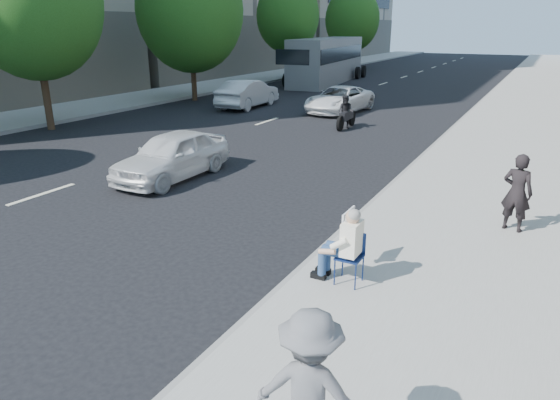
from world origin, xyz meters
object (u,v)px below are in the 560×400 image
Objects in this scene: seated_protester at (344,241)px; motorcycle at (346,114)px; white_sedan_far at (340,99)px; white_sedan_near at (172,155)px; pedestrian_woman at (517,193)px; bus at (327,61)px; jogger at (310,391)px; white_sedan_mid at (248,93)px.

seated_protester is 0.64× the size of motorcycle.
seated_protester is 0.28× the size of white_sedan_far.
motorcycle reaches higher than white_sedan_near.
white_sedan_far is (-6.82, 16.94, -0.23)m from seated_protester.
pedestrian_woman is at bearing 0.27° from white_sedan_near.
bus is at bearing 103.80° from white_sedan_near.
seated_protester is 3.75m from jogger.
jogger is 36.22m from bus.
white_sedan_near is at bearing -84.83° from white_sedan_far.
pedestrian_woman reaches higher than seated_protester.
white_sedan_near is 26.81m from bus.
jogger reaches higher than white_sedan_far.
pedestrian_woman is 16.06m from white_sedan_far.
seated_protester is 0.11× the size of bus.
jogger is at bearing 93.39° from pedestrian_woman.
jogger reaches higher than white_sedan_mid.
white_sedan_mid is at bearing -166.04° from white_sedan_far.
white_sedan_far is (-9.13, 13.20, -0.32)m from pedestrian_woman.
white_sedan_mid is at bearing -91.53° from bus.
white_sedan_near is at bearing -82.95° from bus.
jogger is 7.44m from pedestrian_woman.
motorcycle is at bearing 152.90° from white_sedan_mid.
seated_protester reaches higher than white_sedan_near.
jogger reaches higher than pedestrian_woman.
jogger is 0.42× the size of white_sedan_near.
bus is at bearing -87.85° from white_sedan_mid.
jogger is 0.14× the size of bus.
pedestrian_woman is at bearing 135.90° from white_sedan_mid.
jogger is 17.71m from motorcycle.
white_sedan_near is 0.86× the size of white_sedan_far.
white_sedan_mid is at bearing -28.16° from pedestrian_woman.
white_sedan_mid is at bearing 153.57° from motorcycle.
white_sedan_far is at bearing 90.75° from white_sedan_near.
pedestrian_woman is 0.80× the size of motorcycle.
white_sedan_mid is 13.74m from bus.
white_sedan_far is (-0.10, 13.20, -0.03)m from white_sedan_near.
pedestrian_woman is at bearing -54.07° from motorcycle.
jogger is at bearing -73.68° from bus.
white_sedan_near is at bearing 109.51° from white_sedan_mid.
seated_protester is at bearing 123.39° from white_sedan_mid.
bus is (-6.15, 12.85, 0.99)m from white_sedan_far.
jogger is 0.36× the size of white_sedan_far.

